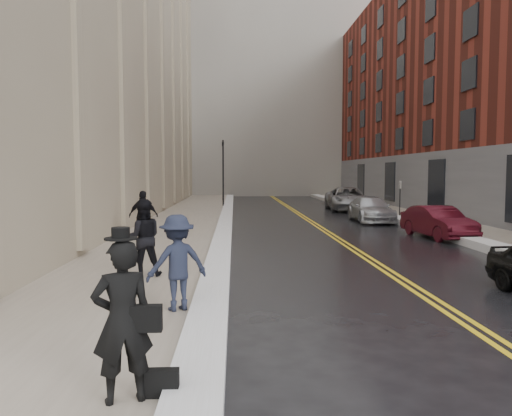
{
  "coord_description": "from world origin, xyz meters",
  "views": [
    {
      "loc": [
        -1.72,
        -8.59,
        2.73
      ],
      "look_at": [
        -1.05,
        7.12,
        1.6
      ],
      "focal_mm": 35.0,
      "sensor_mm": 36.0,
      "label": 1
    }
  ],
  "objects": [
    {
      "name": "pedestrian_c",
      "position": [
        -5.15,
        10.26,
        1.09
      ],
      "size": [
        1.15,
        0.59,
        1.89
      ],
      "primitive_type": "imported",
      "rotation": [
        0.0,
        0.0,
        3.03
      ],
      "color": "black",
      "rests_on": "sidewalk_left"
    },
    {
      "name": "parking_sign_far",
      "position": [
        7.9,
        20.0,
        1.36
      ],
      "size": [
        0.06,
        0.35,
        2.23
      ],
      "color": "black",
      "rests_on": "ground"
    },
    {
      "name": "lane_stripe_a",
      "position": [
        2.38,
        16.0,
        0.0
      ],
      "size": [
        0.12,
        64.0,
        0.01
      ],
      "primitive_type": "cube",
      "color": "gold",
      "rests_on": "ground"
    },
    {
      "name": "car_silver_near",
      "position": [
        5.81,
        18.63,
        0.68
      ],
      "size": [
        2.0,
        4.73,
        1.36
      ],
      "primitive_type": "imported",
      "rotation": [
        0.0,
        0.0,
        -0.02
      ],
      "color": "#A9ACB1",
      "rests_on": "ground"
    },
    {
      "name": "tower_far_right",
      "position": [
        14.0,
        66.0,
        22.0
      ],
      "size": [
        22.0,
        18.0,
        44.0
      ],
      "primitive_type": "cube",
      "color": "slate",
      "rests_on": "ground"
    },
    {
      "name": "snow_ridge_left",
      "position": [
        -2.2,
        16.0,
        0.13
      ],
      "size": [
        0.7,
        60.8,
        0.26
      ],
      "primitive_type": "cube",
      "color": "silver",
      "rests_on": "ground"
    },
    {
      "name": "sidewalk_left",
      "position": [
        -4.5,
        16.0,
        0.07
      ],
      "size": [
        4.0,
        64.0,
        0.15
      ],
      "primitive_type": "cube",
      "color": "gray",
      "rests_on": "ground"
    },
    {
      "name": "traffic_signal",
      "position": [
        -2.6,
        30.0,
        3.08
      ],
      "size": [
        0.18,
        0.15,
        5.2
      ],
      "color": "black",
      "rests_on": "ground"
    },
    {
      "name": "pedestrian_a",
      "position": [
        -4.0,
        3.79,
        1.11
      ],
      "size": [
        1.08,
        0.93,
        1.92
      ],
      "primitive_type": "imported",
      "rotation": [
        0.0,
        0.0,
        3.38
      ],
      "color": "black",
      "rests_on": "sidewalk_left"
    },
    {
      "name": "pedestrian_b",
      "position": [
        -2.8,
        0.68,
        1.05
      ],
      "size": [
        1.33,
        1.09,
        1.79
      ],
      "primitive_type": "imported",
      "rotation": [
        0.0,
        0.0,
        3.57
      ],
      "color": "#1B1F30",
      "rests_on": "sidewalk_left"
    },
    {
      "name": "snow_ridge_right",
      "position": [
        7.15,
        16.0,
        0.15
      ],
      "size": [
        0.85,
        60.8,
        0.3
      ],
      "primitive_type": "cube",
      "color": "silver",
      "rests_on": "ground"
    },
    {
      "name": "pedestrian_main",
      "position": [
        -2.98,
        -3.07,
        1.07
      ],
      "size": [
        0.78,
        0.64,
        1.84
      ],
      "primitive_type": "imported",
      "rotation": [
        0.0,
        0.0,
        3.47
      ],
      "color": "black",
      "rests_on": "sidewalk_left"
    },
    {
      "name": "car_silver_far",
      "position": [
        6.37,
        26.79,
        0.82
      ],
      "size": [
        3.13,
        6.1,
        1.65
      ],
      "primitive_type": "imported",
      "rotation": [
        0.0,
        0.0,
        -0.07
      ],
      "color": "gray",
      "rests_on": "ground"
    },
    {
      "name": "sidewalk_right",
      "position": [
        9.0,
        16.0,
        0.07
      ],
      "size": [
        3.0,
        64.0,
        0.15
      ],
      "primitive_type": "cube",
      "color": "gray",
      "rests_on": "ground"
    },
    {
      "name": "ground",
      "position": [
        0.0,
        0.0,
        0.0
      ],
      "size": [
        160.0,
        160.0,
        0.0
      ],
      "primitive_type": "plane",
      "color": "black",
      "rests_on": "ground"
    },
    {
      "name": "car_maroon",
      "position": [
        6.7,
        11.63,
        0.67
      ],
      "size": [
        1.94,
        4.21,
        1.34
      ],
      "primitive_type": "imported",
      "rotation": [
        0.0,
        0.0,
        0.13
      ],
      "color": "#3F0B15",
      "rests_on": "ground"
    },
    {
      "name": "lane_stripe_b",
      "position": [
        2.62,
        16.0,
        0.0
      ],
      "size": [
        0.12,
        64.0,
        0.01
      ],
      "primitive_type": "cube",
      "color": "gold",
      "rests_on": "ground"
    }
  ]
}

